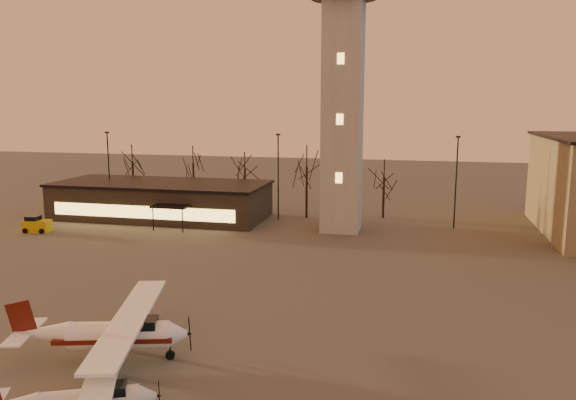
{
  "coord_description": "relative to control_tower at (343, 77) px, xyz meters",
  "views": [
    {
      "loc": [
        8.07,
        -29.12,
        13.53
      ],
      "look_at": [
        -1.87,
        13.0,
        6.11
      ],
      "focal_mm": 35.0,
      "sensor_mm": 36.0,
      "label": 1
    }
  ],
  "objects": [
    {
      "name": "service_cart",
      "position": [
        -31.61,
        -8.22,
        -15.66
      ],
      "size": [
        2.92,
        2.06,
        1.74
      ],
      "rotation": [
        0.0,
        0.0,
        0.13
      ],
      "color": "#C79F0B",
      "rests_on": "ground"
    },
    {
      "name": "terminal",
      "position": [
        -21.99,
        1.98,
        -14.17
      ],
      "size": [
        25.4,
        12.2,
        4.3
      ],
      "color": "black",
      "rests_on": "ground"
    },
    {
      "name": "ground",
      "position": [
        0.0,
        -30.0,
        -16.33
      ],
      "size": [
        220.0,
        220.0,
        0.0
      ],
      "primitive_type": "plane",
      "color": "#3C3937",
      "rests_on": "ground"
    },
    {
      "name": "control_tower",
      "position": [
        0.0,
        0.0,
        0.0
      ],
      "size": [
        6.8,
        6.8,
        32.6
      ],
      "color": "#989690",
      "rests_on": "ground"
    },
    {
      "name": "tree_row",
      "position": [
        -13.7,
        9.16,
        -10.39
      ],
      "size": [
        37.2,
        9.2,
        8.8
      ],
      "color": "black",
      "rests_on": "ground"
    },
    {
      "name": "light_poles",
      "position": [
        0.5,
        1.0,
        -10.92
      ],
      "size": [
        58.5,
        12.25,
        10.14
      ],
      "color": "black",
      "rests_on": "ground"
    },
    {
      "name": "cessna_rear",
      "position": [
        -6.95,
        -33.8,
        -15.13
      ],
      "size": [
        10.13,
        12.55,
        3.48
      ],
      "rotation": [
        0.0,
        0.0,
        0.28
      ],
      "color": "white",
      "rests_on": "ground"
    }
  ]
}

